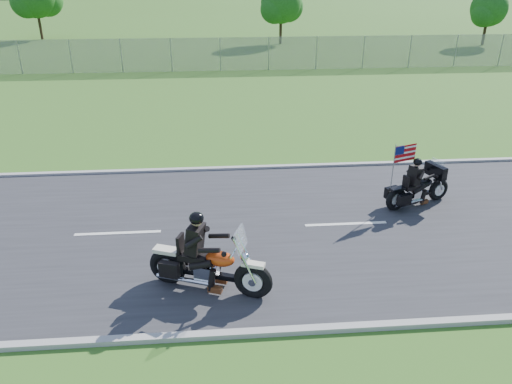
{
  "coord_description": "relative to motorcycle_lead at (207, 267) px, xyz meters",
  "views": [
    {
      "loc": [
        0.67,
        -11.42,
        6.55
      ],
      "look_at": [
        1.59,
        0.0,
        1.08
      ],
      "focal_mm": 35.0,
      "sensor_mm": 36.0,
      "label": 1
    }
  ],
  "objects": [
    {
      "name": "tree_fence_far",
      "position": [
        21.69,
        30.57,
        2.06
      ],
      "size": [
        3.08,
        2.87,
        4.2
      ],
      "color": "#382316",
      "rests_on": "ground"
    },
    {
      "name": "fence",
      "position": [
        -5.35,
        22.54,
        0.41
      ],
      "size": [
        60.0,
        0.03,
        2.0
      ],
      "primitive_type": "cube",
      "color": "gray",
      "rests_on": "ground"
    },
    {
      "name": "ground",
      "position": [
        -0.35,
        2.54,
        -0.59
      ],
      "size": [
        420.0,
        420.0,
        0.0
      ],
      "primitive_type": "plane",
      "color": "#32551A",
      "rests_on": "ground"
    },
    {
      "name": "motorcycle_lead",
      "position": [
        0.0,
        0.0,
        0.0
      ],
      "size": [
        2.67,
        1.31,
        1.87
      ],
      "rotation": [
        0.0,
        0.0,
        -0.35
      ],
      "color": "black",
      "rests_on": "ground"
    },
    {
      "name": "tree_fence_near",
      "position": [
        5.7,
        32.57,
        2.39
      ],
      "size": [
        3.52,
        3.28,
        4.75
      ],
      "color": "#382316",
      "rests_on": "ground"
    },
    {
      "name": "motorcycle_follow",
      "position": [
        5.96,
        3.54,
        -0.07
      ],
      "size": [
        2.13,
        1.1,
        1.85
      ],
      "rotation": [
        0.0,
        0.0,
        0.35
      ],
      "color": "black",
      "rests_on": "ground"
    },
    {
      "name": "curb_south",
      "position": [
        -0.35,
        -1.51,
        -0.54
      ],
      "size": [
        120.0,
        0.18,
        0.12
      ],
      "primitive_type": "cube",
      "color": "#9E9B93",
      "rests_on": "ground"
    },
    {
      "name": "road",
      "position": [
        -0.35,
        2.54,
        -0.57
      ],
      "size": [
        120.0,
        8.0,
        0.04
      ],
      "primitive_type": "cube",
      "color": "#28282B",
      "rests_on": "ground"
    },
    {
      "name": "curb_north",
      "position": [
        -0.35,
        6.59,
        -0.54
      ],
      "size": [
        120.0,
        0.18,
        0.12
      ],
      "primitive_type": "cube",
      "color": "#9E9B93",
      "rests_on": "ground"
    }
  ]
}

